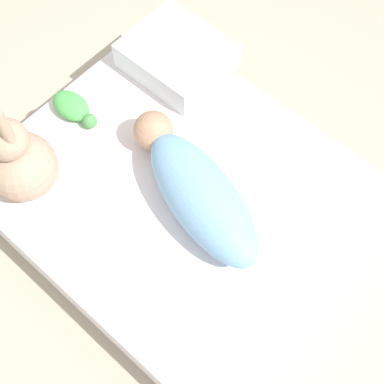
# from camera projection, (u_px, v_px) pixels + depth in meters

# --- Properties ---
(ground_plane) EXTENTS (12.00, 12.00, 0.00)m
(ground_plane) POSITION_uv_depth(u_px,v_px,m) (183.00, 217.00, 1.88)
(ground_plane) COLOR #B2A893
(bed_mattress) EXTENTS (1.15, 0.94, 0.21)m
(bed_mattress) POSITION_uv_depth(u_px,v_px,m) (183.00, 204.00, 1.78)
(bed_mattress) COLOR white
(bed_mattress) RESTS_ON ground_plane
(swaddled_baby) EXTENTS (0.61, 0.33, 0.17)m
(swaddled_baby) POSITION_uv_depth(u_px,v_px,m) (196.00, 190.00, 1.59)
(swaddled_baby) COLOR #7FB7E5
(swaddled_baby) RESTS_ON bed_mattress
(pillow) EXTENTS (0.34, 0.29, 0.11)m
(pillow) POSITION_uv_depth(u_px,v_px,m) (177.00, 56.00, 1.87)
(pillow) COLOR white
(pillow) RESTS_ON bed_mattress
(bunny_plush) EXTENTS (0.21, 0.21, 0.41)m
(bunny_plush) POSITION_uv_depth(u_px,v_px,m) (19.00, 162.00, 1.58)
(bunny_plush) COLOR tan
(bunny_plush) RESTS_ON bed_mattress
(turtle_plush) EXTENTS (0.19, 0.10, 0.06)m
(turtle_plush) POSITION_uv_depth(u_px,v_px,m) (73.00, 108.00, 1.79)
(turtle_plush) COLOR #51B756
(turtle_plush) RESTS_ON bed_mattress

